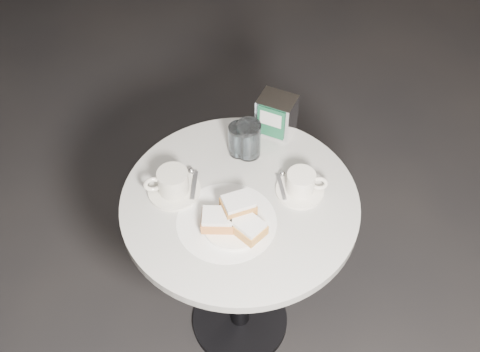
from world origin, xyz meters
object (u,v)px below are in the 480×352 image
(water_glass_left, at_px, (239,140))
(cafe_table, at_px, (240,240))
(water_glass_right, at_px, (249,140))
(coffee_cup_left, at_px, (173,184))
(coffee_cup_right, at_px, (301,184))
(beignet_plate, at_px, (234,220))
(napkin_dispenser, at_px, (276,115))

(water_glass_left, bearing_deg, cafe_table, -87.94)
(cafe_table, distance_m, water_glass_right, 0.32)
(coffee_cup_left, bearing_deg, water_glass_left, 28.19)
(cafe_table, xyz_separation_m, water_glass_left, (-0.01, 0.19, 0.25))
(coffee_cup_left, distance_m, coffee_cup_right, 0.37)
(beignet_plate, height_order, water_glass_left, water_glass_left)
(water_glass_left, height_order, water_glass_right, water_glass_right)
(cafe_table, xyz_separation_m, water_glass_right, (0.02, 0.19, 0.26))
(water_glass_right, bearing_deg, water_glass_left, 169.64)
(cafe_table, relative_size, coffee_cup_left, 3.98)
(coffee_cup_right, xyz_separation_m, water_glass_left, (-0.18, 0.16, 0.02))
(napkin_dispenser, bearing_deg, coffee_cup_right, -51.64)
(cafe_table, relative_size, water_glass_right, 6.13)
(cafe_table, bearing_deg, water_glass_right, 83.42)
(water_glass_left, relative_size, napkin_dispenser, 0.77)
(coffee_cup_left, relative_size, napkin_dispenser, 1.35)
(napkin_dispenser, bearing_deg, coffee_cup_left, -115.72)
(beignet_plate, xyz_separation_m, water_glass_left, (0.01, 0.29, 0.02))
(coffee_cup_right, bearing_deg, coffee_cup_left, -174.13)
(water_glass_right, bearing_deg, coffee_cup_left, -143.60)
(water_glass_right, bearing_deg, beignet_plate, -96.90)
(cafe_table, height_order, beignet_plate, beignet_plate)
(coffee_cup_left, bearing_deg, napkin_dispenser, 28.09)
(water_glass_right, bearing_deg, coffee_cup_right, -44.06)
(napkin_dispenser, bearing_deg, cafe_table, -86.99)
(water_glass_right, xyz_separation_m, napkin_dispenser, (0.09, 0.11, 0.01))
(cafe_table, bearing_deg, coffee_cup_right, 12.36)
(beignet_plate, relative_size, coffee_cup_right, 1.42)
(cafe_table, height_order, water_glass_left, water_glass_left)
(coffee_cup_right, bearing_deg, cafe_table, -163.27)
(water_glass_right, bearing_deg, napkin_dispenser, 50.75)
(beignet_plate, height_order, water_glass_right, water_glass_right)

